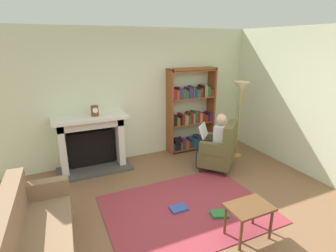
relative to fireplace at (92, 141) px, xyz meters
name	(u,v)px	position (x,y,z in m)	size (l,w,h in m)	color
ground	(197,221)	(1.04, -2.30, -0.58)	(14.00, 14.00, 0.00)	brown
back_wall	(137,95)	(1.04, 0.25, 0.77)	(5.60, 0.10, 2.70)	beige
side_wall_right	(279,96)	(3.69, -1.05, 0.77)	(0.10, 5.20, 2.70)	beige
area_rug	(187,209)	(1.04, -2.00, -0.58)	(2.40, 1.80, 0.01)	maroon
fireplace	(92,141)	(0.00, 0.00, 0.00)	(1.40, 0.64, 1.10)	#4C4742
mantel_clock	(95,111)	(0.10, -0.10, 0.61)	(0.14, 0.14, 0.19)	brown
bookshelf	(191,112)	(2.23, 0.04, 0.31)	(1.10, 0.32, 1.88)	brown
armchair_reading	(220,150)	(2.24, -1.12, -0.16)	(0.89, 0.89, 0.97)	#331E14
seated_reader	(215,139)	(2.16, -1.03, 0.04)	(0.58, 0.59, 1.14)	silver
sofa_floral	(34,241)	(-1.00, -2.20, -0.26)	(0.82, 1.74, 0.85)	#8A6A4E
side_table	(249,211)	(1.47, -2.83, -0.20)	(0.56, 0.39, 0.46)	brown
scattered_books	(204,212)	(1.22, -2.20, -0.55)	(0.75, 0.60, 0.04)	#334CA5
floor_lamp	(241,94)	(2.96, -0.73, 0.81)	(0.32, 0.32, 1.65)	#B7933F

